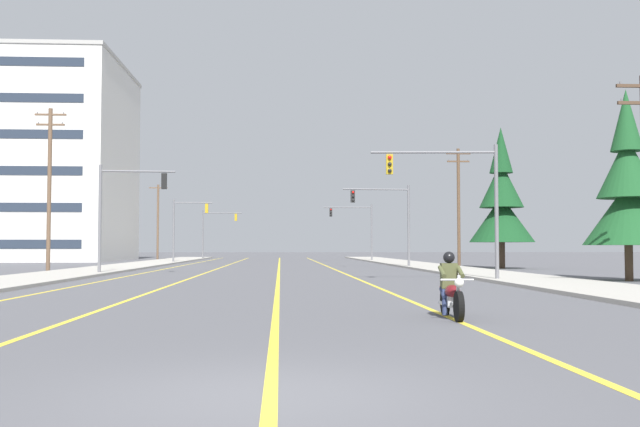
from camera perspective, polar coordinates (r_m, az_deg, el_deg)
ground_plane at (r=7.91m, az=-4.55°, el=-14.04°), size 400.00×400.00×0.00m
lane_stripe_center at (r=52.77m, az=-3.24°, el=-4.31°), size 0.16×100.00×0.01m
lane_stripe_left at (r=52.96m, az=-7.96°, el=-4.28°), size 0.16×100.00×0.01m
lane_stripe_right at (r=52.90m, az=0.95°, el=-4.31°), size 0.16×100.00×0.01m
lane_stripe_far_left at (r=53.39m, az=-11.87°, el=-4.24°), size 0.16×100.00×0.01m
sidewalk_kerb_right at (r=49.09m, az=10.24°, el=-4.32°), size 4.40×110.00×0.14m
sidewalk_kerb_left at (r=49.18m, az=-16.91°, el=-4.25°), size 4.40×110.00×0.14m
motorcycle_with_rider at (r=16.34m, az=10.22°, el=-6.02°), size 0.70×2.19×1.46m
traffic_signal_near_right at (r=33.51m, az=10.83°, el=1.85°), size 5.75×0.55×6.20m
traffic_signal_near_left at (r=42.66m, az=-15.26°, el=0.82°), size 4.25×0.53×6.20m
traffic_signal_mid_right at (r=54.54m, az=5.47°, el=0.07°), size 5.07×0.61×6.20m
traffic_signal_mid_left at (r=71.84m, az=-10.55°, el=-0.61°), size 3.82×0.37×6.20m
traffic_signal_far_right at (r=79.18m, az=2.96°, el=-0.76°), size 5.32×0.42×6.20m
traffic_signal_far_left at (r=93.33m, az=-8.28°, el=-1.03°), size 4.99×0.46×6.20m
utility_pole_left_near at (r=49.86m, az=-20.43°, el=2.17°), size 1.99×0.26×10.48m
utility_pole_right_far at (r=60.56m, az=10.80°, el=0.82°), size 2.02×0.26×9.61m
utility_pole_left_far at (r=91.86m, az=-12.58°, el=-0.51°), size 2.27×0.26×9.23m
conifer_tree_right_verge_near at (r=36.23m, az=22.94°, el=1.52°), size 4.01×4.01×8.83m
conifer_tree_right_verge_far at (r=53.92m, az=14.02°, el=0.76°), size 4.63×4.63×10.19m
apartment_building_far_left_block at (r=88.67m, az=-22.05°, el=3.77°), size 21.82×20.41×22.27m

